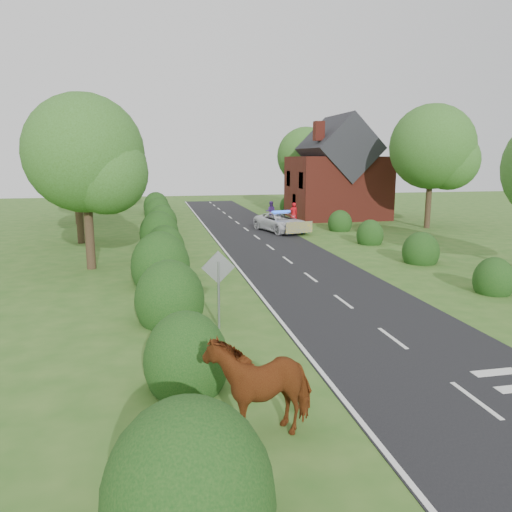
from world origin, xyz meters
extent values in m
plane|color=#31611F|center=(0.00, 0.00, 0.00)|extent=(120.00, 120.00, 0.00)
cube|color=black|center=(0.00, 15.00, 0.01)|extent=(6.00, 70.00, 0.02)
cube|color=white|center=(0.00, -4.00, 0.03)|extent=(0.12, 1.80, 0.01)
cube|color=white|center=(0.00, 0.00, 0.03)|extent=(0.12, 1.80, 0.01)
cube|color=white|center=(0.00, 4.00, 0.03)|extent=(0.12, 1.80, 0.01)
cube|color=white|center=(0.00, 8.00, 0.03)|extent=(0.12, 1.80, 0.01)
cube|color=white|center=(0.00, 12.00, 0.03)|extent=(0.12, 1.80, 0.01)
cube|color=white|center=(0.00, 16.00, 0.03)|extent=(0.12, 1.80, 0.01)
cube|color=white|center=(0.00, 20.00, 0.03)|extent=(0.12, 1.80, 0.01)
cube|color=white|center=(0.00, 24.00, 0.03)|extent=(0.12, 1.80, 0.01)
cube|color=white|center=(0.00, 28.00, 0.03)|extent=(0.12, 1.80, 0.01)
cube|color=white|center=(0.00, 32.00, 0.03)|extent=(0.12, 1.80, 0.01)
cube|color=white|center=(0.00, 36.00, 0.03)|extent=(0.12, 1.80, 0.01)
cube|color=white|center=(0.00, 40.00, 0.03)|extent=(0.12, 1.80, 0.01)
cube|color=white|center=(0.00, 44.00, 0.03)|extent=(0.12, 1.80, 0.01)
cube|color=white|center=(0.00, 48.00, 0.03)|extent=(0.12, 1.80, 0.01)
cube|color=white|center=(-2.90, 15.00, 0.03)|extent=(0.12, 70.00, 0.01)
cube|color=white|center=(1.40, -2.80, 0.03)|extent=(1.20, 0.35, 0.01)
ellipsoid|color=#113A12|center=(-6.60, -7.00, 0.77)|extent=(2.40, 2.52, 2.80)
ellipsoid|color=#113A12|center=(-6.30, -2.00, 0.66)|extent=(2.00, 2.10, 2.40)
ellipsoid|color=#113A12|center=(-6.50, 3.00, 0.74)|extent=(2.30, 2.41, 2.70)
ellipsoid|color=#113A12|center=(-6.70, 8.00, 0.83)|extent=(2.50, 2.62, 3.00)
ellipsoid|color=#113A12|center=(-6.40, 13.00, 0.69)|extent=(2.10, 2.20, 2.50)
ellipsoid|color=#113A12|center=(-6.60, 18.00, 0.77)|extent=(2.40, 2.52, 2.80)
ellipsoid|color=#113A12|center=(-6.30, 24.00, 0.72)|extent=(2.20, 2.31, 2.60)
ellipsoid|color=#113A12|center=(-6.50, 30.00, 0.74)|extent=(2.30, 2.41, 2.70)
ellipsoid|color=#113A12|center=(-6.60, 36.00, 0.77)|extent=(2.40, 2.52, 2.80)
ellipsoid|color=#113A12|center=(6.40, 4.00, 0.52)|extent=(1.60, 1.68, 1.90)
ellipsoid|color=#113A12|center=(6.60, 10.00, 0.58)|extent=(1.90, 2.00, 2.10)
ellipsoid|color=#113A12|center=(6.50, 16.00, 0.55)|extent=(1.70, 1.78, 2.00)
ellipsoid|color=#113A12|center=(6.80, 22.00, 0.55)|extent=(1.80, 1.89, 2.00)
ellipsoid|color=#113A12|center=(6.60, 36.00, 0.55)|extent=(1.70, 1.78, 2.00)
cylinder|color=#332316|center=(-10.00, 12.00, 1.98)|extent=(0.44, 0.44, 3.96)
sphere|color=#2E5417|center=(-10.00, 12.00, 5.58)|extent=(5.60, 5.60, 5.60)
sphere|color=#438536|center=(-9.02, 11.44, 4.68)|extent=(3.92, 3.92, 3.92)
cylinder|color=#332316|center=(-11.50, 20.00, 1.87)|extent=(0.44, 0.44, 3.74)
sphere|color=#2E5417|center=(-11.50, 20.00, 5.27)|extent=(5.60, 5.60, 5.60)
sphere|color=#438536|center=(-10.52, 19.44, 4.42)|extent=(3.92, 3.92, 3.92)
cylinder|color=#332316|center=(-13.00, 30.00, 2.42)|extent=(0.44, 0.44, 4.84)
sphere|color=#2E5417|center=(-13.00, 30.00, 6.82)|extent=(6.80, 6.80, 6.80)
sphere|color=#438536|center=(-11.81, 29.32, 5.72)|extent=(4.76, 4.76, 4.76)
cylinder|color=#332316|center=(-10.50, 40.00, 2.09)|extent=(0.44, 0.44, 4.18)
sphere|color=#2E5417|center=(-10.50, 40.00, 5.89)|extent=(6.00, 6.00, 6.00)
sphere|color=#438536|center=(-9.45, 39.40, 4.94)|extent=(4.20, 4.20, 4.20)
cylinder|color=#332316|center=(14.00, 22.00, 2.20)|extent=(0.44, 0.44, 4.40)
sphere|color=#2E5417|center=(14.00, 22.00, 6.20)|extent=(6.40, 6.40, 6.40)
sphere|color=#438536|center=(15.12, 21.36, 5.20)|extent=(4.48, 4.48, 4.48)
cylinder|color=#332316|center=(9.00, 38.00, 1.98)|extent=(0.44, 0.44, 3.96)
sphere|color=#2E5417|center=(9.00, 38.00, 5.58)|extent=(6.00, 6.00, 6.00)
sphere|color=#438536|center=(10.05, 37.40, 4.68)|extent=(4.20, 4.20, 4.20)
cylinder|color=gray|center=(-5.00, 2.00, 1.10)|extent=(0.08, 0.08, 2.20)
cube|color=gray|center=(-5.00, 2.00, 2.00)|extent=(1.06, 0.04, 1.06)
cube|color=maroon|center=(9.50, 30.00, 2.75)|extent=(8.00, 7.00, 5.50)
cube|color=black|center=(9.50, 30.00, 6.20)|extent=(5.94, 7.40, 5.94)
cube|color=maroon|center=(7.00, 28.00, 7.60)|extent=(0.80, 0.80, 1.60)
imported|color=#5A1F0A|center=(-4.99, -4.15, 0.84)|extent=(2.61, 1.80, 1.68)
imported|color=silver|center=(2.29, 22.26, 0.71)|extent=(3.57, 5.54, 1.42)
cube|color=yellow|center=(2.95, 19.76, 0.64)|extent=(2.07, 0.60, 0.78)
cube|color=blue|center=(2.29, 22.26, 1.50)|extent=(1.44, 0.63, 0.14)
imported|color=#B70B14|center=(4.16, 25.43, 0.93)|extent=(0.72, 0.51, 1.85)
imported|color=#452575|center=(2.92, 28.20, 0.88)|extent=(0.99, 0.85, 1.77)
camera|label=1|loc=(-6.93, -13.14, 5.35)|focal=35.00mm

